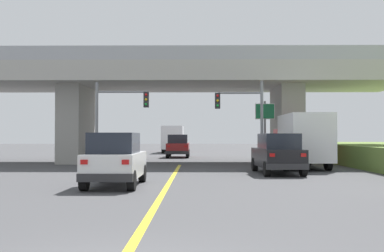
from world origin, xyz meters
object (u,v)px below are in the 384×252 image
object	(u,v)px
sedan_oncoming	(178,146)
traffic_signal_farside	(115,112)
suv_lead	(115,160)
traffic_signal_nearside	(245,113)
box_truck	(302,140)
semi_truck_distant	(173,139)
highway_sign	(265,119)
suv_crossing	(278,154)

from	to	relation	value
sedan_oncoming	traffic_signal_farside	size ratio (longest dim) A/B	0.89
suv_lead	traffic_signal_farside	world-z (taller)	traffic_signal_farside
traffic_signal_nearside	box_truck	bearing A→B (deg)	-11.57
sedan_oncoming	traffic_signal_nearside	world-z (taller)	traffic_signal_nearside
traffic_signal_farside	semi_truck_distant	distance (m)	24.64
suv_lead	traffic_signal_farside	size ratio (longest dim) A/B	0.83
suv_lead	semi_truck_distant	size ratio (longest dim) A/B	0.63
box_truck	semi_truck_distant	bearing A→B (deg)	109.30
traffic_signal_nearside	highway_sign	bearing A→B (deg)	62.85
suv_crossing	highway_sign	world-z (taller)	highway_sign
sedan_oncoming	traffic_signal_nearside	xyz separation A→B (m)	(4.62, -13.25, 2.29)
sedan_oncoming	semi_truck_distant	world-z (taller)	semi_truck_distant
box_truck	traffic_signal_nearside	xyz separation A→B (m)	(-3.28, 0.67, 1.65)
box_truck	semi_truck_distant	xyz separation A→B (m)	(-8.94, 25.52, -0.07)
suv_crossing	semi_truck_distant	world-z (taller)	semi_truck_distant
suv_lead	highway_sign	distance (m)	16.21
traffic_signal_nearside	semi_truck_distant	size ratio (longest dim) A/B	0.76
suv_lead	sedan_oncoming	size ratio (longest dim) A/B	0.94
suv_lead	highway_sign	bearing A→B (deg)	61.52
traffic_signal_nearside	semi_truck_distant	xyz separation A→B (m)	(-5.66, 24.85, -1.72)
box_truck	traffic_signal_nearside	world-z (taller)	traffic_signal_nearside
traffic_signal_nearside	traffic_signal_farside	xyz separation A→B (m)	(-8.00, 0.38, 0.06)
suv_lead	semi_truck_distant	xyz separation A→B (m)	(0.36, 35.77, 0.57)
suv_lead	suv_crossing	world-z (taller)	same
suv_crossing	suv_lead	bearing A→B (deg)	-142.21
traffic_signal_farside	semi_truck_distant	xyz separation A→B (m)	(2.34, 24.47, -1.78)
box_truck	traffic_signal_farside	world-z (taller)	traffic_signal_farside
box_truck	highway_sign	bearing A→B (deg)	112.82
sedan_oncoming	semi_truck_distant	xyz separation A→B (m)	(-1.03, 11.59, 0.57)
suv_lead	box_truck	world-z (taller)	box_truck
sedan_oncoming	suv_crossing	bearing A→B (deg)	-72.50
suv_crossing	highway_sign	bearing A→B (deg)	83.95
semi_truck_distant	traffic_signal_farside	bearing A→B (deg)	-95.46
traffic_signal_farside	traffic_signal_nearside	bearing A→B (deg)	-2.70
suv_lead	traffic_signal_nearside	bearing A→B (deg)	61.13
traffic_signal_nearside	traffic_signal_farside	distance (m)	8.01
box_truck	traffic_signal_nearside	distance (m)	3.73
box_truck	semi_truck_distant	distance (m)	27.04
box_truck	suv_crossing	bearing A→B (deg)	-117.00
highway_sign	semi_truck_distant	size ratio (longest dim) A/B	0.62
suv_crossing	traffic_signal_farside	bearing A→B (deg)	147.50
sedan_oncoming	semi_truck_distant	bearing A→B (deg)	95.10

